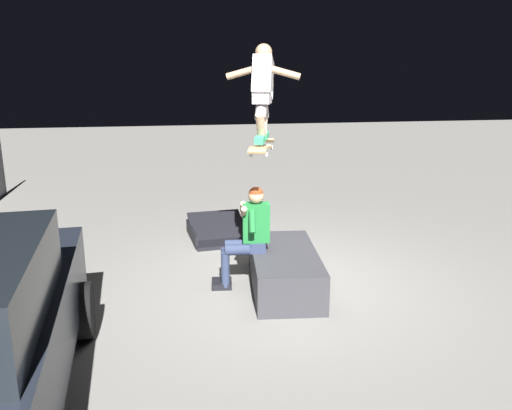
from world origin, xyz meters
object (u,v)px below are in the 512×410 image
at_px(skateboard, 262,147).
at_px(kicker_ramp, 219,234).
at_px(ledge_box_main, 284,270).
at_px(person_sitting_on_ledge, 248,232).
at_px(skater_airborne, 263,88).

bearing_deg(skateboard, kicker_ramp, 8.74).
xyz_separation_m(ledge_box_main, skateboard, (-0.04, 0.31, 1.61)).
bearing_deg(person_sitting_on_ledge, skateboard, -138.68).
relative_size(ledge_box_main, skateboard, 1.68).
xyz_separation_m(person_sitting_on_ledge, skater_airborne, (-0.12, -0.17, 1.80)).
height_order(ledge_box_main, person_sitting_on_ledge, person_sitting_on_ledge).
xyz_separation_m(person_sitting_on_ledge, skateboard, (-0.17, -0.15, 1.11)).
bearing_deg(skateboard, person_sitting_on_ledge, 41.32).
bearing_deg(person_sitting_on_ledge, kicker_ramp, 5.23).
bearing_deg(skateboard, ledge_box_main, -83.47).
xyz_separation_m(person_sitting_on_ledge, kicker_ramp, (2.01, 0.18, -0.67)).
distance_m(skateboard, skater_airborne, 0.69).
bearing_deg(person_sitting_on_ledge, skater_airborne, -125.10).
relative_size(ledge_box_main, kicker_ramp, 1.42).
relative_size(skateboard, kicker_ramp, 0.84).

